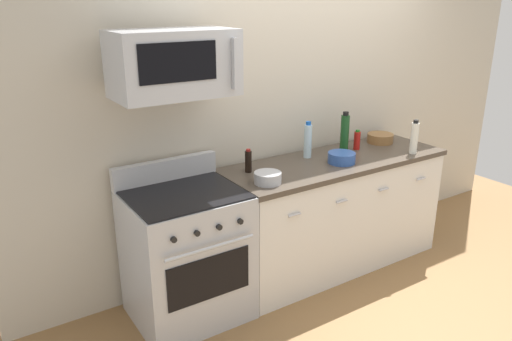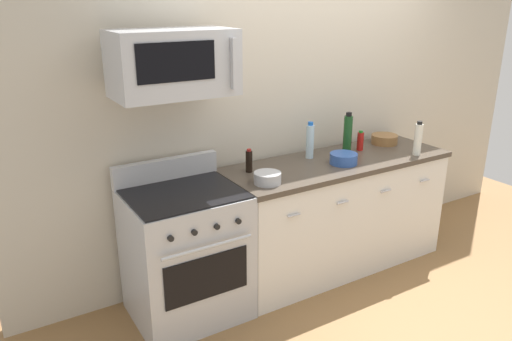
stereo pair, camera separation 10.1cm
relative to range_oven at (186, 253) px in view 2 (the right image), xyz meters
name	(u,v)px [view 2 (the right image)]	position (x,y,z in m)	size (l,w,h in m)	color
ground_plane	(332,263)	(1.31, 0.00, -0.47)	(5.96, 5.96, 0.00)	olive
back_wall	(309,97)	(1.31, 0.41, 0.88)	(4.97, 0.10, 2.70)	beige
counter_unit	(335,213)	(1.31, 0.00, -0.01)	(1.88, 0.66, 0.92)	silver
range_oven	(186,253)	(0.00, 0.00, 0.00)	(0.76, 0.69, 1.07)	#B7BABF
microwave	(173,63)	(0.00, 0.04, 1.28)	(0.74, 0.44, 0.40)	#B7BABF
bottle_wine_green	(348,133)	(1.51, 0.12, 0.61)	(0.07, 0.07, 0.33)	#19471E
bottle_water_clear	(310,141)	(1.15, 0.16, 0.59)	(0.06, 0.06, 0.29)	silver
bottle_hot_sauce_red	(360,141)	(1.64, 0.10, 0.53)	(0.05, 0.05, 0.17)	#B21914
bottle_vinegar_white	(418,139)	(1.94, -0.23, 0.58)	(0.06, 0.06, 0.28)	silver
bottle_soy_sauce_dark	(249,161)	(0.57, 0.12, 0.53)	(0.05, 0.05, 0.17)	black
bowl_blue_mixing	(344,158)	(1.29, -0.10, 0.49)	(0.21, 0.21, 0.08)	#2D519E
bowl_wooden_salad	(384,139)	(1.95, 0.14, 0.49)	(0.23, 0.23, 0.08)	brown
bowl_steel_prep	(267,178)	(0.56, -0.15, 0.49)	(0.19, 0.19, 0.08)	#B2B5BA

